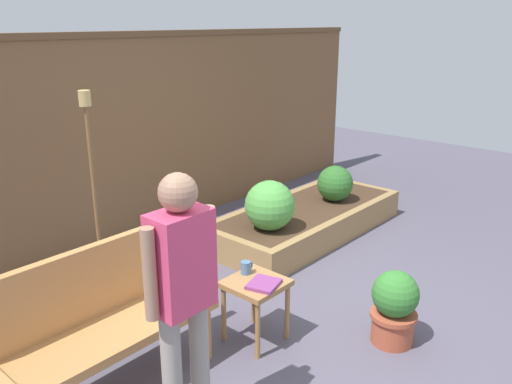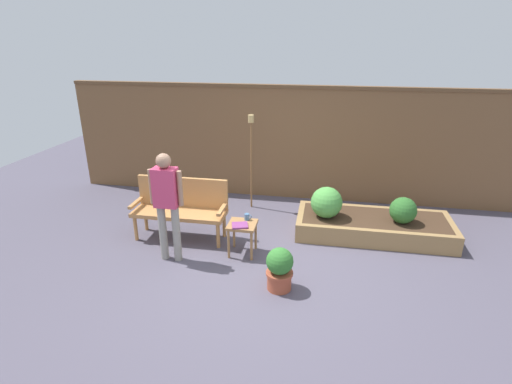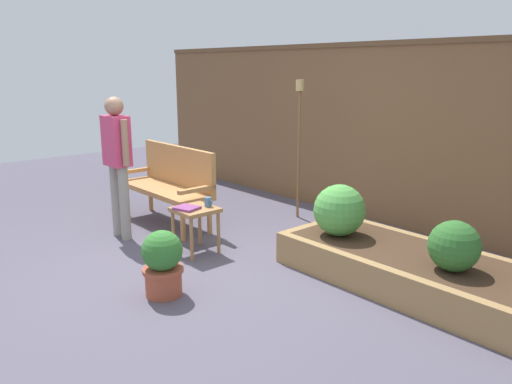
{
  "view_description": "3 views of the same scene",
  "coord_description": "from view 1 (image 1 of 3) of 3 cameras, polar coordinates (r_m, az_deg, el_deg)",
  "views": [
    {
      "loc": [
        -2.88,
        -2.0,
        2.26
      ],
      "look_at": [
        0.46,
        0.95,
        0.81
      ],
      "focal_mm": 37.05,
      "sensor_mm": 36.0,
      "label": 1
    },
    {
      "loc": [
        0.79,
        -4.73,
        2.96
      ],
      "look_at": [
        -0.22,
        0.7,
        0.8
      ],
      "focal_mm": 27.86,
      "sensor_mm": 36.0,
      "label": 2
    },
    {
      "loc": [
        3.76,
        -2.54,
        1.87
      ],
      "look_at": [
        -0.06,
        0.83,
        0.6
      ],
      "focal_mm": 35.46,
      "sensor_mm": 36.0,
      "label": 3
    }
  ],
  "objects": [
    {
      "name": "ground_plane",
      "position": [
        4.18,
        5.72,
        -14.83
      ],
      "size": [
        14.0,
        14.0,
        0.0
      ],
      "primitive_type": "plane",
      "color": "#514C5B"
    },
    {
      "name": "fence_back",
      "position": [
        5.56,
        -16.25,
        5.18
      ],
      "size": [
        8.4,
        0.14,
        2.16
      ],
      "color": "brown",
      "rests_on": "ground_plane"
    },
    {
      "name": "garden_bench",
      "position": [
        3.48,
        -16.8,
        -12.4
      ],
      "size": [
        1.44,
        0.48,
        0.94
      ],
      "color": "#B77F47",
      "rests_on": "ground_plane"
    },
    {
      "name": "side_table",
      "position": [
        3.88,
        -0.04,
        -10.67
      ],
      "size": [
        0.4,
        0.4,
        0.48
      ],
      "color": "#9E7042",
      "rests_on": "ground_plane"
    },
    {
      "name": "cup_on_table",
      "position": [
        3.93,
        -1.07,
        -8.15
      ],
      "size": [
        0.11,
        0.07,
        0.1
      ],
      "color": "teal",
      "rests_on": "side_table"
    },
    {
      "name": "book_on_table",
      "position": [
        3.77,
        0.85,
        -9.91
      ],
      "size": [
        0.27,
        0.25,
        0.03
      ],
      "primitive_type": "cube",
      "rotation": [
        0.0,
        0.0,
        0.28
      ],
      "color": "#7F3875",
      "rests_on": "side_table"
    },
    {
      "name": "potted_boxwood",
      "position": [
        4.03,
        14.71,
        -11.84
      ],
      "size": [
        0.34,
        0.34,
        0.56
      ],
      "color": "#A84C33",
      "rests_on": "ground_plane"
    },
    {
      "name": "raised_planter_bed",
      "position": [
        5.89,
        5.43,
        -3.01
      ],
      "size": [
        2.4,
        1.0,
        0.3
      ],
      "color": "#997547",
      "rests_on": "ground_plane"
    },
    {
      "name": "shrub_near_bench",
      "position": [
        5.14,
        1.5,
        -1.47
      ],
      "size": [
        0.49,
        0.49,
        0.49
      ],
      "color": "brown",
      "rests_on": "raised_planter_bed"
    },
    {
      "name": "shrub_far_corner",
      "position": [
        6.04,
        8.54,
        0.91
      ],
      "size": [
        0.41,
        0.41,
        0.41
      ],
      "color": "brown",
      "rests_on": "raised_planter_bed"
    },
    {
      "name": "tiki_torch",
      "position": [
        4.73,
        -17.46,
        3.91
      ],
      "size": [
        0.1,
        0.1,
        1.71
      ],
      "color": "brown",
      "rests_on": "ground_plane"
    },
    {
      "name": "person_by_bench",
      "position": [
        2.82,
        -7.94,
        -10.28
      ],
      "size": [
        0.47,
        0.2,
        1.56
      ],
      "color": "gray",
      "rests_on": "ground_plane"
    }
  ]
}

